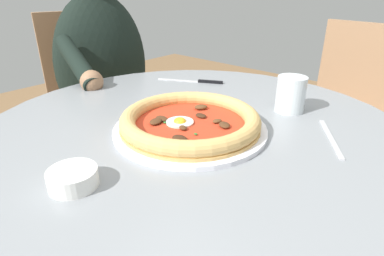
{
  "coord_description": "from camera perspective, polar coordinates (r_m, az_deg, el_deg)",
  "views": [
    {
      "loc": [
        -0.44,
        0.5,
        1.04
      ],
      "look_at": [
        0.0,
        0.0,
        0.72
      ],
      "focal_mm": 29.93,
      "sensor_mm": 36.0,
      "label": 1
    }
  ],
  "objects": [
    {
      "name": "dining_table",
      "position": [
        0.82,
        0.36,
        -10.54
      ],
      "size": [
        0.97,
        0.97,
        0.73
      ],
      "color": "gray",
      "rests_on": "ground"
    },
    {
      "name": "pizza_on_plate",
      "position": [
        0.69,
        -0.34,
        1.02
      ],
      "size": [
        0.33,
        0.33,
        0.04
      ],
      "color": "white",
      "rests_on": "dining_table"
    },
    {
      "name": "water_glass",
      "position": [
        0.83,
        17.13,
        5.37
      ],
      "size": [
        0.07,
        0.07,
        0.09
      ],
      "color": "silver",
      "rests_on": "dining_table"
    },
    {
      "name": "steak_knife",
      "position": [
        1.04,
        1.37,
        8.33
      ],
      "size": [
        0.2,
        0.11,
        0.01
      ],
      "color": "silver",
      "rests_on": "dining_table"
    },
    {
      "name": "ramekin_capers",
      "position": [
        0.55,
        -20.48,
        -8.25
      ],
      "size": [
        0.08,
        0.08,
        0.03
      ],
      "color": "white",
      "rests_on": "dining_table"
    },
    {
      "name": "fork_utensil",
      "position": [
        0.73,
        23.47,
        -1.63
      ],
      "size": [
        0.11,
        0.16,
        0.0
      ],
      "color": "#BCBCC1",
      "rests_on": "dining_table"
    },
    {
      "name": "diner_person",
      "position": [
        1.41,
        -14.83,
        2.66
      ],
      "size": [
        0.48,
        0.45,
        1.17
      ],
      "color": "#282833",
      "rests_on": "ground"
    },
    {
      "name": "cafe_chair_diner",
      "position": [
        1.54,
        -16.61,
        5.44
      ],
      "size": [
        0.54,
        0.54,
        0.91
      ],
      "color": "#957050",
      "rests_on": "ground"
    },
    {
      "name": "cafe_chair_spare_near",
      "position": [
        1.54,
        25.51,
        3.47
      ],
      "size": [
        0.43,
        0.43,
        0.87
      ],
      "color": "#957050",
      "rests_on": "ground"
    }
  ]
}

